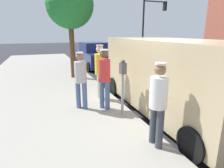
# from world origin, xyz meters

# --- Properties ---
(ground_plane) EXTENTS (80.00, 80.00, 0.00)m
(ground_plane) POSITION_xyz_m (0.00, 0.00, 0.00)
(ground_plane) COLOR #2D2D33
(sidewalk_slab) EXTENTS (5.00, 32.00, 0.15)m
(sidewalk_slab) POSITION_xyz_m (3.50, 0.00, 0.07)
(sidewalk_slab) COLOR #9E998E
(sidewalk_slab) RESTS_ON ground
(parking_meter_near) EXTENTS (0.14, 0.18, 1.52)m
(parking_meter_near) POSITION_xyz_m (1.35, 0.07, 1.18)
(parking_meter_near) COLOR gray
(parking_meter_near) RESTS_ON sidewalk_slab
(pedestrian_in_red) EXTENTS (0.34, 0.34, 1.74)m
(pedestrian_in_red) POSITION_xyz_m (1.67, -0.50, 1.15)
(pedestrian_in_red) COLOR #4C608C
(pedestrian_in_red) RESTS_ON sidewalk_slab
(pedestrian_in_white) EXTENTS (0.34, 0.36, 1.67)m
(pedestrian_in_white) POSITION_xyz_m (1.30, 1.64, 1.10)
(pedestrian_in_white) COLOR #383D47
(pedestrian_in_white) RESTS_ON sidewalk_slab
(pedestrian_in_yellow) EXTENTS (0.34, 0.36, 1.80)m
(pedestrian_in_yellow) POSITION_xyz_m (1.53, -1.37, 1.19)
(pedestrian_in_yellow) COLOR beige
(pedestrian_in_yellow) RESTS_ON sidewalk_slab
(pedestrian_in_gray) EXTENTS (0.34, 0.34, 1.66)m
(pedestrian_in_gray) POSITION_xyz_m (2.29, -0.77, 1.10)
(pedestrian_in_gray) COLOR #4C608C
(pedestrian_in_gray) RESTS_ON sidewalk_slab
(parked_van) EXTENTS (2.12, 5.20, 2.15)m
(parked_van) POSITION_xyz_m (-0.15, 0.09, 1.15)
(parked_van) COLOR tan
(parked_van) RESTS_ON ground
(parked_sedan_behind) EXTENTS (2.05, 4.45, 1.65)m
(parked_sedan_behind) POSITION_xyz_m (-0.18, -8.29, 0.75)
(parked_sedan_behind) COLOR navy
(parked_sedan_behind) RESTS_ON ground
(traffic_light_corner) EXTENTS (2.48, 0.42, 5.20)m
(traffic_light_corner) POSITION_xyz_m (-6.51, -11.51, 3.52)
(traffic_light_corner) COLOR black
(traffic_light_corner) RESTS_ON ground
(street_tree) EXTENTS (2.18, 2.18, 4.50)m
(street_tree) POSITION_xyz_m (1.86, -4.91, 3.53)
(street_tree) COLOR brown
(street_tree) RESTS_ON sidewalk_slab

